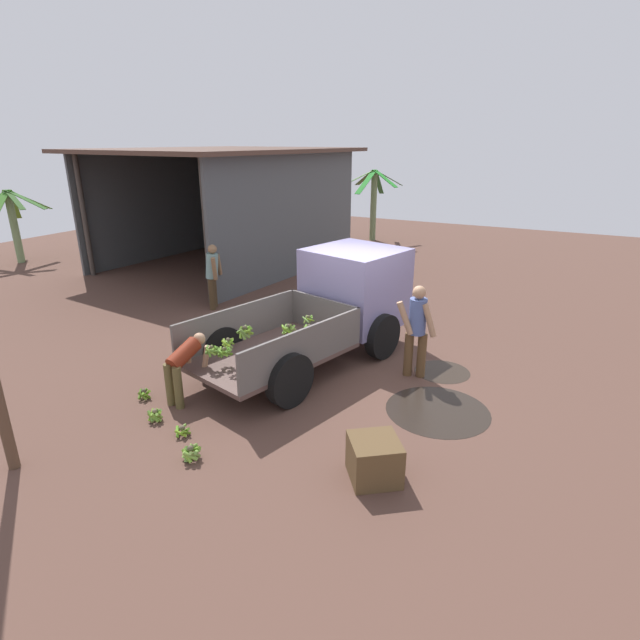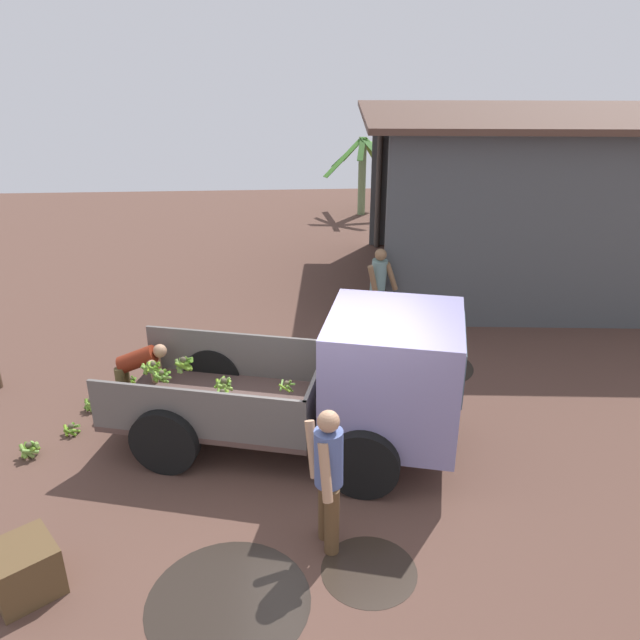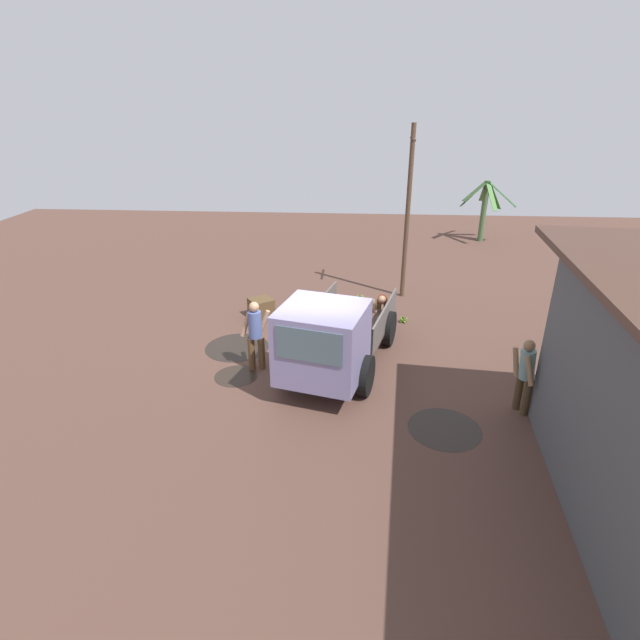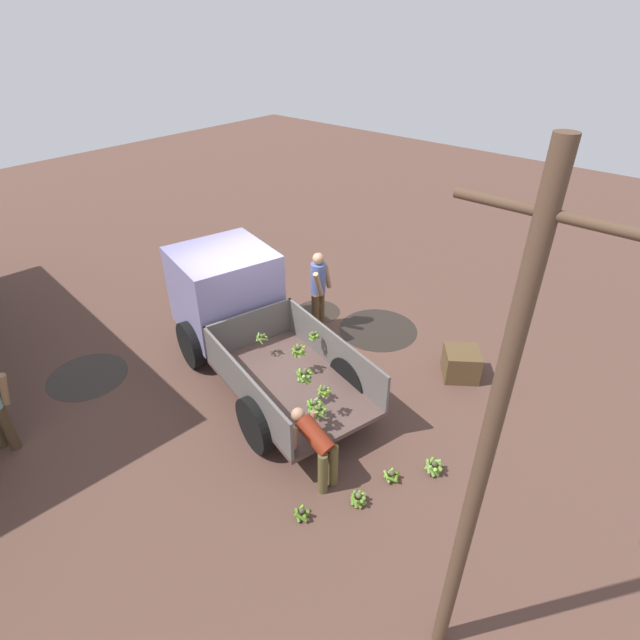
{
  "view_description": "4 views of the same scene",
  "coord_description": "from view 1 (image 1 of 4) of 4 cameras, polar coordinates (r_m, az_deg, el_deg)",
  "views": [
    {
      "loc": [
        -8.35,
        -3.74,
        4.12
      ],
      "look_at": [
        -1.07,
        0.06,
        1.15
      ],
      "focal_mm": 28.0,
      "sensor_mm": 36.0,
      "label": 1
    },
    {
      "loc": [
        -0.59,
        -6.82,
        5.1
      ],
      "look_at": [
        -0.06,
        1.23,
        1.59
      ],
      "focal_mm": 35.0,
      "sensor_mm": 36.0,
      "label": 2
    },
    {
      "loc": [
        10.29,
        0.83,
        6.01
      ],
      "look_at": [
        0.37,
        0.14,
        1.56
      ],
      "focal_mm": 28.0,
      "sensor_mm": 36.0,
      "label": 3
    },
    {
      "loc": [
        -6.1,
        5.41,
        5.93
      ],
      "look_at": [
        -1.24,
        -0.2,
        1.19
      ],
      "focal_mm": 28.0,
      "sensor_mm": 36.0,
      "label": 4
    }
  ],
  "objects": [
    {
      "name": "banana_bunch_on_ground_1",
      "position": [
        7.79,
        -15.46,
        -12.05
      ],
      "size": [
        0.26,
        0.25,
        0.17
      ],
      "color": "#4E4733",
      "rests_on": "ground"
    },
    {
      "name": "banana_palm_2",
      "position": [
        21.9,
        6.12,
        13.26
      ],
      "size": [
        2.2,
        2.35,
        2.95
      ],
      "color": "#6E8053",
      "rests_on": "ground"
    },
    {
      "name": "banana_bunch_on_ground_0",
      "position": [
        7.23,
        -14.53,
        -14.4
      ],
      "size": [
        0.3,
        0.3,
        0.23
      ],
      "color": "#4A4230",
      "rests_on": "ground"
    },
    {
      "name": "banana_bunch_on_ground_2",
      "position": [
        8.27,
        -18.34,
        -10.26
      ],
      "size": [
        0.24,
        0.24,
        0.22
      ],
      "color": "brown",
      "rests_on": "ground"
    },
    {
      "name": "person_worker_loading",
      "position": [
        8.5,
        -15.33,
        -4.81
      ],
      "size": [
        0.81,
        0.57,
        1.08
      ],
      "rotation": [
        0.0,
        0.0,
        -0.1
      ],
      "color": "brown",
      "rests_on": "ground"
    },
    {
      "name": "banana_palm_0",
      "position": [
        22.82,
        -20.3,
        12.52
      ],
      "size": [
        2.41,
        2.27,
        3.02
      ],
      "color": "#4D6240",
      "rests_on": "ground"
    },
    {
      "name": "mud_patch_0",
      "position": [
        9.74,
        13.8,
        -5.74
      ],
      "size": [
        1.03,
        1.03,
        0.01
      ],
      "primitive_type": "cylinder",
      "color": "#2C221A",
      "rests_on": "ground"
    },
    {
      "name": "mud_patch_1",
      "position": [
        12.89,
        -4.19,
        1.22
      ],
      "size": [
        1.45,
        1.45,
        0.01
      ],
      "primitive_type": "cylinder",
      "color": "black",
      "rests_on": "ground"
    },
    {
      "name": "cargo_truck",
      "position": [
        10.12,
        2.48,
        2.45
      ],
      "size": [
        4.96,
        2.88,
        2.04
      ],
      "rotation": [
        0.0,
        0.0,
        -0.26
      ],
      "color": "brown",
      "rests_on": "ground"
    },
    {
      "name": "ground",
      "position": [
        10.04,
        3.16,
        -4.37
      ],
      "size": [
        36.0,
        36.0,
        0.0
      ],
      "primitive_type": "plane",
      "color": "brown"
    },
    {
      "name": "warehouse_shed",
      "position": [
        17.8,
        -10.01,
        15.17
      ],
      "size": [
        8.62,
        7.3,
        3.86
      ],
      "rotation": [
        0.0,
        0.0,
        -0.09
      ],
      "color": "#494D4F",
      "rests_on": "ground"
    },
    {
      "name": "person_bystander_near_shed",
      "position": [
        12.99,
        -12.15,
        5.22
      ],
      "size": [
        0.68,
        0.51,
        1.67
      ],
      "rotation": [
        0.0,
        0.0,
        5.18
      ],
      "color": "#41301C",
      "rests_on": "ground"
    },
    {
      "name": "banana_bunch_on_ground_3",
      "position": [
        8.98,
        -19.48,
        -7.93
      ],
      "size": [
        0.23,
        0.22,
        0.2
      ],
      "color": "#49422F",
      "rests_on": "ground"
    },
    {
      "name": "banana_palm_1",
      "position": [
        20.62,
        -31.64,
        9.54
      ],
      "size": [
        2.71,
        2.44,
        2.52
      ],
      "color": "#718A5B",
      "rests_on": "ground"
    },
    {
      "name": "mud_patch_2",
      "position": [
        8.4,
        13.29,
        -10.05
      ],
      "size": [
        1.67,
        1.67,
        0.01
      ],
      "primitive_type": "cylinder",
      "color": "black",
      "rests_on": "ground"
    },
    {
      "name": "wooden_crate_0",
      "position": [
        6.65,
        6.23,
        -15.55
      ],
      "size": [
        0.87,
        0.87,
        0.56
      ],
      "primitive_type": "cube",
      "rotation": [
        0.0,
        0.0,
        3.78
      ],
      "color": "brown",
      "rests_on": "ground"
    },
    {
      "name": "person_foreground_visitor",
      "position": [
        9.09,
        11.01,
        -0.83
      ],
      "size": [
        0.44,
        0.73,
        1.73
      ],
      "rotation": [
        0.0,
        0.0,
        3.36
      ],
      "color": "brown",
      "rests_on": "ground"
    }
  ]
}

